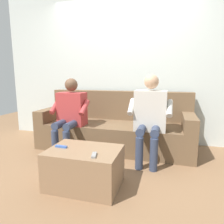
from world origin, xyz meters
TOP-DOWN VIEW (x-y plane):
  - ground_plane at (0.00, 0.60)m, footprint 8.00×8.00m
  - back_wall at (0.00, -0.62)m, footprint 4.60×0.06m
  - couch at (0.00, -0.15)m, footprint 2.45×0.85m
  - coffee_table at (0.00, 1.13)m, footprint 0.75×0.54m
  - person_left_seated at (-0.60, 0.25)m, footprint 0.58×0.58m
  - person_right_seated at (0.60, 0.27)m, footprint 0.56×0.56m
  - remote_gray at (-0.17, 1.28)m, footprint 0.07×0.13m
  - remote_blue at (0.26, 1.15)m, footprint 0.14×0.04m

SIDE VIEW (x-z plane):
  - ground_plane at x=0.00m, z-range 0.00..0.00m
  - coffee_table at x=0.00m, z-range 0.00..0.41m
  - couch at x=0.00m, z-range -0.15..0.77m
  - remote_gray at x=-0.17m, z-range 0.41..0.43m
  - remote_blue at x=0.26m, z-range 0.41..0.43m
  - person_right_seated at x=0.60m, z-range 0.07..1.20m
  - person_left_seated at x=-0.60m, z-range 0.07..1.26m
  - back_wall at x=0.00m, z-range 0.00..2.76m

